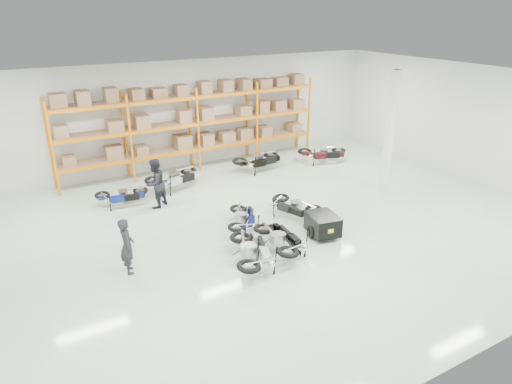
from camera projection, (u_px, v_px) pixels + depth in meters
room at (276, 159)px, 13.77m from camera, size 18.00×18.00×18.00m
pallet_rack at (193, 116)px, 18.95m from camera, size 11.28×0.98×3.62m
structural_column at (390, 133)px, 16.56m from camera, size 0.25×0.25×4.50m
moto_blue_centre at (244, 215)px, 14.17m from camera, size 1.48×1.79×1.04m
moto_silver_left at (253, 247)px, 12.14m from camera, size 1.50×2.05×1.20m
moto_black_far_left at (282, 235)px, 12.81m from camera, size 1.03×1.86×1.16m
moto_touring_right at (293, 203)px, 15.02m from camera, size 1.26×1.82×1.07m
trailer at (323, 224)px, 13.77m from camera, size 0.96×1.73×0.71m
moto_back_a at (122, 193)px, 15.93m from camera, size 1.68×1.04×1.02m
moto_back_b at (174, 175)px, 17.31m from camera, size 2.07×1.35×1.24m
moto_back_c at (259, 157)px, 19.29m from camera, size 2.00×1.12×1.25m
moto_back_d at (323, 150)px, 20.25m from camera, size 2.09×1.60×1.21m
person_left at (127, 246)px, 11.80m from camera, size 0.44×0.60×1.54m
person_back at (155, 183)px, 15.66m from camera, size 1.07×1.02×1.75m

